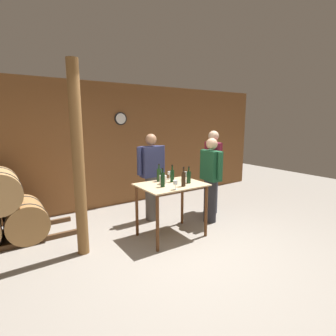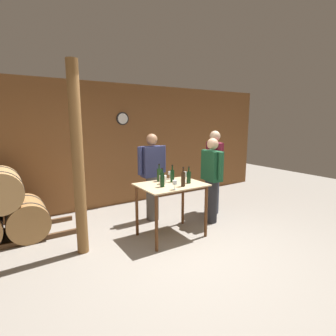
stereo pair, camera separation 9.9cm
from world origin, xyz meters
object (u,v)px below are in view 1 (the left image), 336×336
object	(u,v)px
wooden_post	(78,162)
wine_bottle_far_right	(189,177)
ice_bucket	(163,180)
person_host	(213,170)
wine_bottle_right	(172,175)
wine_glass_near_center	(169,174)
person_visitor_with_scarf	(151,175)
wine_glass_far_side	(184,174)
wine_bottle_left	(159,175)
wine_bottle_far_left	(163,179)
person_visitor_bearded	(211,179)
wine_glass_near_right	(185,174)
wine_bottle_center	(183,179)
wine_glass_near_left	(175,183)

from	to	relation	value
wooden_post	wine_bottle_far_right	size ratio (longest dim) A/B	9.68
ice_bucket	person_host	xyz separation A→B (m)	(1.45, 0.39, -0.06)
wine_bottle_right	wine_glass_near_center	size ratio (longest dim) A/B	2.22
wine_bottle_far_right	person_visitor_with_scarf	xyz separation A→B (m)	(-0.18, 0.91, -0.12)
wine_glass_far_side	wine_bottle_left	bearing A→B (deg)	163.74
wooden_post	wine_bottle_right	world-z (taller)	wooden_post
wine_bottle_right	wine_bottle_far_right	xyz separation A→B (m)	(0.18, -0.21, -0.01)
wine_bottle_far_left	person_host	xyz separation A→B (m)	(1.56, 0.54, -0.11)
wine_glass_far_side	person_host	bearing A→B (deg)	17.71
person_visitor_bearded	wine_bottle_far_right	bearing A→B (deg)	-163.00
wine_bottle_far_left	wine_glass_near_right	bearing A→B (deg)	11.74
wine_bottle_right	wine_glass_near_right	size ratio (longest dim) A/B	1.79
person_visitor_bearded	ice_bucket	bearing A→B (deg)	-178.51
wine_bottle_left	wine_bottle_far_right	xyz separation A→B (m)	(0.34, -0.38, -0.01)
wine_bottle_far_right	person_host	world-z (taller)	person_host
person_visitor_bearded	wine_bottle_left	bearing A→B (deg)	170.46
wine_bottle_far_left	person_visitor_with_scarf	size ratio (longest dim) A/B	0.18
wooden_post	wine_bottle_far_left	world-z (taller)	wooden_post
person_host	person_visitor_bearded	bearing A→B (deg)	-136.50
wine_bottle_center	person_visitor_with_scarf	distance (m)	1.05
wine_bottle_far_right	person_host	xyz separation A→B (m)	(1.07, 0.57, -0.09)
wine_bottle_left	ice_bucket	xyz separation A→B (m)	(-0.05, -0.20, -0.04)
wine_bottle_left	ice_bucket	world-z (taller)	wine_bottle_left
wine_glass_near_left	wine_glass_near_right	world-z (taller)	wine_glass_near_right
wine_bottle_right	person_host	world-z (taller)	person_host
person_host	person_visitor_bearded	size ratio (longest dim) A/B	1.07
wine_bottle_right	person_host	bearing A→B (deg)	15.84
wine_bottle_center	person_visitor_bearded	distance (m)	0.97
wooden_post	wine_glass_near_center	world-z (taller)	wooden_post
wine_bottle_left	person_visitor_bearded	distance (m)	1.05
ice_bucket	wine_glass_near_left	bearing A→B (deg)	-95.42
wine_bottle_far_right	person_visitor_bearded	size ratio (longest dim) A/B	0.18
wine_bottle_far_right	wine_glass_near_right	distance (m)	0.14
wine_glass_near_left	ice_bucket	world-z (taller)	wine_glass_near_left
wine_glass_near_center	wine_glass_far_side	distance (m)	0.25
ice_bucket	wooden_post	bearing A→B (deg)	173.31
person_visitor_with_scarf	wine_glass_near_right	bearing A→B (deg)	-75.27
ice_bucket	wine_bottle_far_left	bearing A→B (deg)	-124.62
ice_bucket	person_visitor_bearded	bearing A→B (deg)	1.49
wine_glass_near_left	person_host	distance (m)	1.68
person_visitor_bearded	person_host	bearing A→B (deg)	43.50
wine_bottle_far_right	wine_bottle_right	bearing A→B (deg)	129.95
wine_bottle_far_right	wine_glass_far_side	distance (m)	0.27
wine_bottle_center	wine_bottle_right	world-z (taller)	wine_bottle_center
wine_bottle_far_left	wine_glass_far_side	distance (m)	0.63
wine_glass_near_center	wine_glass_near_right	size ratio (longest dim) A/B	0.80
wine_bottle_left	wine_glass_near_left	xyz separation A→B (m)	(-0.08, -0.60, -0.01)
wine_glass_near_right	wine_glass_far_side	size ratio (longest dim) A/B	1.26
wine_glass_far_side	person_visitor_with_scarf	world-z (taller)	person_visitor_with_scarf
wine_glass_near_center	ice_bucket	bearing A→B (deg)	-139.43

